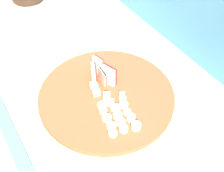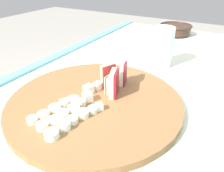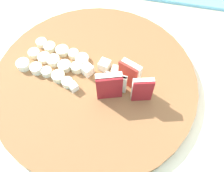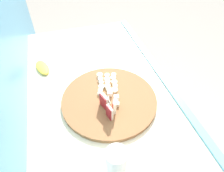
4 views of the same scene
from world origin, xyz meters
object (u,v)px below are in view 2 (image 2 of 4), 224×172
Objects in this scene: banana_slice_rows at (64,115)px; small_jar at (162,47)px; apple_wedge_fan at (114,79)px; cutting_board at (95,102)px; ceramic_bowl at (175,29)px; apple_dice_pile at (93,92)px.

banana_slice_rows is 1.09× the size of small_jar.
apple_wedge_fan is 0.74× the size of banana_slice_rows.
banana_slice_rows is at bearing -13.28° from apple_wedge_fan.
cutting_board is at bearing 169.73° from banana_slice_rows.
ceramic_bowl is 1.19× the size of small_jar.
cutting_board is at bearing -17.78° from apple_wedge_fan.
banana_slice_rows is at bearing -1.60° from ceramic_bowl.
apple_wedge_fan is 0.81× the size of small_jar.
apple_dice_pile reaches higher than banana_slice_rows.
cutting_board is 0.33m from small_jar.
small_jar is at bearing 168.62° from banana_slice_rows.
apple_dice_pile is 0.72× the size of banana_slice_rows.
ceramic_bowl is (-0.67, -0.01, -0.02)m from apple_wedge_fan.
apple_wedge_fan reaches higher than ceramic_bowl.
apple_dice_pile is 0.72m from ceramic_bowl.
ceramic_bowl is at bearing -178.75° from apple_wedge_fan.
ceramic_bowl is (-0.83, 0.02, 0.00)m from banana_slice_rows.
ceramic_bowl reaches higher than apple_dice_pile.
small_jar reaches higher than apple_dice_pile.
apple_wedge_fan is at bearing 1.25° from ceramic_bowl.
apple_wedge_fan is at bearing 162.22° from cutting_board.
apple_dice_pile is at bearing -14.52° from small_jar.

